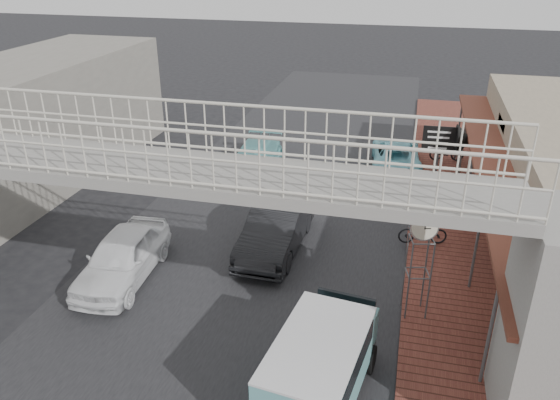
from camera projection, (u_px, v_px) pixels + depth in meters
The scene contains 14 objects.
ground at pixel (238, 277), 16.93m from camera, with size 120.00×120.00×0.00m, color black.
road_strip at pixel (238, 277), 16.93m from camera, with size 10.00×60.00×0.01m, color black.
sidewalk at pixel (452, 253), 18.13m from camera, with size 3.00×40.00×0.10m, color brown.
footbridge at pixel (178, 252), 12.07m from camera, with size 16.40×2.40×6.34m.
building_far_left at pixel (37, 119), 23.54m from camera, with size 5.00×14.00×5.00m, color gray.
white_hatchback at pixel (122, 257), 16.57m from camera, with size 1.75×4.35×1.48m, color white.
dark_sedan at pixel (276, 228), 18.17m from camera, with size 1.65×4.74×1.56m, color black.
angkot_curb at pixel (396, 155), 24.91m from camera, with size 2.12×4.60×1.28m, color #7FD0DD.
angkot_far at pixel (255, 159), 24.38m from camera, with size 1.88×4.62×1.34m, color #68B2B4.
angkot_van at pixel (321, 361), 11.74m from camera, with size 2.25×4.11×1.92m.
motorcycle_near at pixel (423, 232), 18.46m from camera, with size 0.57×1.64×0.86m, color black.
motorcycle_far at pixel (447, 151), 25.53m from camera, with size 0.45×1.61×0.97m, color black.
street_clock at pixel (423, 231), 14.06m from camera, with size 0.79×0.71×3.09m.
arrow_sign at pixel (461, 141), 20.36m from camera, with size 1.88×1.19×3.22m.
Camera 1 is at (4.71, -13.58, 9.36)m, focal length 35.00 mm.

